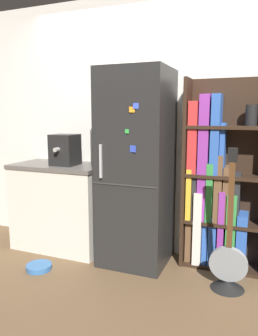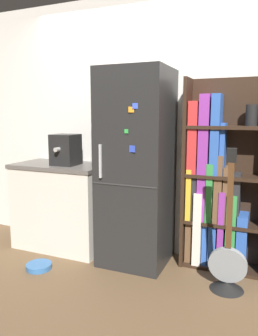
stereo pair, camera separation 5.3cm
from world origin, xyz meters
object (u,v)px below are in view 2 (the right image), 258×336
at_px(bookshelf, 219,188).
at_px(pet_bowl, 39,266).
at_px(refrigerator, 136,168).
at_px(guitar, 227,270).
at_px(espresso_machine, 66,150).

xyz_separation_m(bookshelf, pet_bowl, (-1.51, -0.71, -0.73)).
distance_m(refrigerator, pet_bowl, 1.29).
bearing_deg(guitar, refrigerator, 165.33).
bearing_deg(guitar, espresso_machine, 172.63).
xyz_separation_m(refrigerator, pet_bowl, (-0.77, -0.53, -0.89)).
distance_m(bookshelf, pet_bowl, 1.82).
height_order(bookshelf, pet_bowl, bookshelf).
relative_size(guitar, pet_bowl, 5.00).
xyz_separation_m(refrigerator, guitar, (0.89, -0.23, -0.75)).
distance_m(refrigerator, espresso_machine, 0.79).
bearing_deg(guitar, pet_bowl, -169.97).
height_order(bookshelf, espresso_machine, bookshelf).
bearing_deg(refrigerator, pet_bowl, -145.50).
relative_size(refrigerator, espresso_machine, 5.83).
bearing_deg(pet_bowl, guitar, 10.03).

